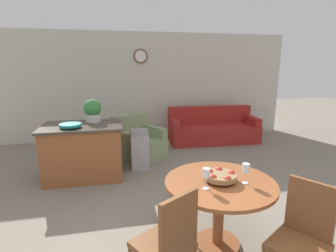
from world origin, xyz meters
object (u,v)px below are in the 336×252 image
(wine_glass_right, at_px, (246,169))
(armchair, at_px, (138,144))
(dining_chair_near_right, at_px, (303,233))
(couch, at_px, (213,130))
(dining_chair_near_left, at_px, (169,240))
(potted_plant, at_px, (93,110))
(trash_bin, at_px, (140,149))
(wine_glass_left, at_px, (206,174))
(kitchen_island, at_px, (84,151))
(fruit_bowl, at_px, (220,176))
(dining_table, at_px, (219,196))
(teal_bowl, at_px, (70,125))

(wine_glass_right, bearing_deg, armchair, 104.35)
(dining_chair_near_right, height_order, couch, dining_chair_near_right)
(couch, bearing_deg, dining_chair_near_left, -112.64)
(dining_chair_near_right, xyz_separation_m, potted_plant, (-1.86, 3.02, 0.61))
(trash_bin, distance_m, couch, 2.45)
(dining_chair_near_left, height_order, dining_chair_near_right, same)
(wine_glass_left, xyz_separation_m, wine_glass_right, (0.42, 0.04, 0.00))
(kitchen_island, distance_m, couch, 3.37)
(wine_glass_right, bearing_deg, dining_chair_near_right, -63.77)
(wine_glass_left, distance_m, kitchen_island, 2.69)
(wine_glass_right, height_order, couch, wine_glass_right)
(kitchen_island, bearing_deg, wine_glass_left, -59.58)
(dining_chair_near_right, relative_size, fruit_bowl, 2.83)
(dining_table, bearing_deg, couch, 69.53)
(wine_glass_right, distance_m, kitchen_island, 2.90)
(kitchen_island, height_order, armchair, kitchen_island)
(fruit_bowl, height_order, trash_bin, fruit_bowl)
(dining_table, height_order, potted_plant, potted_plant)
(dining_chair_near_left, xyz_separation_m, dining_chair_near_right, (1.11, -0.15, 0.00))
(fruit_bowl, bearing_deg, wine_glass_left, -145.84)
(kitchen_island, distance_m, trash_bin, 0.99)
(dining_chair_near_left, relative_size, kitchen_island, 0.72)
(fruit_bowl, relative_size, armchair, 0.29)
(wine_glass_left, xyz_separation_m, armchair, (-0.35, 3.04, -0.59))
(wine_glass_left, distance_m, teal_bowl, 2.60)
(fruit_bowl, relative_size, couch, 0.15)
(dining_chair_near_left, relative_size, wine_glass_left, 4.53)
(wine_glass_left, relative_size, kitchen_island, 0.16)
(dining_chair_near_right, height_order, wine_glass_right, wine_glass_right)
(wine_glass_right, bearing_deg, dining_chair_near_left, -155.64)
(fruit_bowl, height_order, armchair, armchair)
(kitchen_island, distance_m, potted_plant, 0.71)
(dining_chair_near_right, height_order, teal_bowl, teal_bowl)
(dining_chair_near_left, height_order, fruit_bowl, dining_chair_near_left)
(fruit_bowl, distance_m, armchair, 3.00)
(wine_glass_right, relative_size, teal_bowl, 0.61)
(dining_chair_near_right, relative_size, wine_glass_right, 4.53)
(dining_chair_near_right, xyz_separation_m, wine_glass_left, (-0.68, 0.50, 0.38))
(dining_chair_near_left, relative_size, fruit_bowl, 2.83)
(kitchen_island, bearing_deg, dining_chair_near_right, -53.98)
(dining_chair_near_left, xyz_separation_m, teal_bowl, (-1.07, 2.47, 0.45))
(dining_table, distance_m, teal_bowl, 2.64)
(dining_table, relative_size, armchair, 0.97)
(dining_table, relative_size, trash_bin, 1.52)
(dining_chair_near_right, height_order, trash_bin, dining_chair_near_right)
(couch, bearing_deg, trash_bin, -141.42)
(armchair, bearing_deg, potted_plant, 177.08)
(trash_bin, distance_m, armchair, 0.57)
(dining_table, xyz_separation_m, potted_plant, (-1.38, 2.39, 0.54))
(teal_bowl, height_order, trash_bin, teal_bowl)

